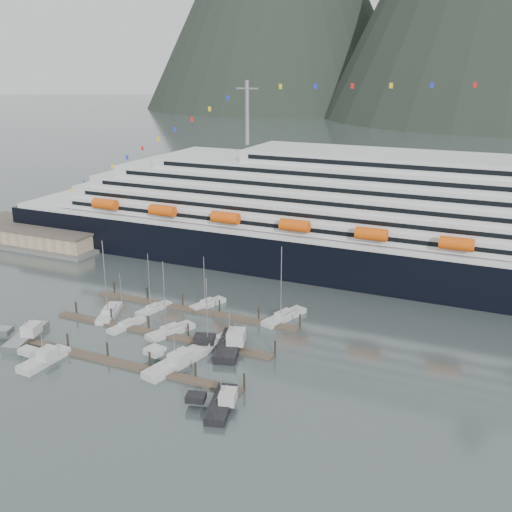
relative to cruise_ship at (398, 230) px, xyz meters
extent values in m
plane|color=#4E5C5B|center=(-30.03, -54.94, -12.04)|extent=(1600.00, 1600.00, 0.00)
cube|color=black|center=(-5.03, 0.06, -8.04)|extent=(210.00, 28.00, 12.00)
cube|color=silver|center=(-5.03, 0.06, -1.54)|extent=(205.80, 27.44, 1.50)
cube|color=silver|center=(-0.03, 0.06, 1.06)|extent=(185.00, 26.00, 3.20)
cube|color=black|center=(-0.03, -12.99, 1.22)|extent=(175.75, 0.20, 1.00)
cube|color=silver|center=(1.97, 0.06, 4.26)|extent=(180.00, 25.00, 3.20)
cube|color=black|center=(1.97, -12.49, 4.42)|extent=(171.00, 0.20, 1.00)
cube|color=silver|center=(3.97, 0.06, 7.46)|extent=(172.00, 24.00, 3.20)
cube|color=black|center=(3.97, -11.99, 7.62)|extent=(163.40, 0.20, 1.00)
cube|color=silver|center=(5.97, 0.06, 10.66)|extent=(160.00, 23.00, 3.20)
cube|color=black|center=(5.97, -11.49, 10.82)|extent=(152.00, 0.20, 1.00)
cube|color=silver|center=(7.97, 0.06, 13.76)|extent=(140.00, 22.00, 3.00)
cube|color=black|center=(7.97, -10.99, 13.91)|extent=(133.00, 0.20, 1.00)
cube|color=silver|center=(9.97, 0.06, 16.76)|extent=(95.00, 20.00, 3.00)
cube|color=black|center=(9.97, -9.99, 16.91)|extent=(90.25, 0.20, 1.00)
cylinder|color=gray|center=(-40.03, 0.06, 26.26)|extent=(1.00, 1.00, 16.00)
cylinder|color=#F5550C|center=(-75.03, -14.94, 2.46)|extent=(7.00, 2.80, 2.80)
cylinder|color=#F5550C|center=(-57.03, -14.94, 2.46)|extent=(7.00, 2.80, 2.80)
cylinder|color=#F5550C|center=(-39.03, -14.94, 2.46)|extent=(7.00, 2.80, 2.80)
cylinder|color=#F5550C|center=(-21.03, -14.94, 2.46)|extent=(7.00, 2.80, 2.80)
cylinder|color=#F5550C|center=(-3.03, -14.94, 2.46)|extent=(7.00, 2.80, 2.80)
cylinder|color=#F5550C|center=(14.97, -14.94, 2.46)|extent=(7.00, 2.80, 2.80)
cube|color=#595956|center=(-102.03, -12.94, -11.74)|extent=(46.00, 20.00, 1.20)
cube|color=tan|center=(-102.03, -12.94, -9.54)|extent=(42.00, 16.00, 5.00)
cube|color=#595147|center=(-102.03, -12.94, -6.84)|extent=(43.00, 17.00, 0.60)
cube|color=#4D4232|center=(-35.03, -64.94, -11.79)|extent=(48.00, 2.00, 0.50)
cylinder|color=black|center=(-56.03, -63.84, -10.64)|extent=(0.36, 0.36, 3.20)
cylinder|color=black|center=(-47.03, -63.84, -10.64)|extent=(0.36, 0.36, 3.20)
cylinder|color=black|center=(-38.03, -63.84, -10.64)|extent=(0.36, 0.36, 3.20)
cylinder|color=black|center=(-29.03, -63.84, -10.64)|extent=(0.36, 0.36, 3.20)
cylinder|color=black|center=(-20.03, -63.84, -10.64)|extent=(0.36, 0.36, 3.20)
cylinder|color=black|center=(-11.03, -63.84, -10.64)|extent=(0.36, 0.36, 3.20)
cube|color=#4D4232|center=(-35.03, -51.94, -11.79)|extent=(48.00, 2.00, 0.50)
cylinder|color=black|center=(-56.03, -50.84, -10.64)|extent=(0.36, 0.36, 3.20)
cylinder|color=black|center=(-47.03, -50.84, -10.64)|extent=(0.36, 0.36, 3.20)
cylinder|color=black|center=(-38.03, -50.84, -10.64)|extent=(0.36, 0.36, 3.20)
cylinder|color=black|center=(-29.03, -50.84, -10.64)|extent=(0.36, 0.36, 3.20)
cylinder|color=black|center=(-20.03, -50.84, -10.64)|extent=(0.36, 0.36, 3.20)
cylinder|color=black|center=(-11.03, -50.84, -10.64)|extent=(0.36, 0.36, 3.20)
cube|color=#4D4232|center=(-35.03, -38.94, -11.79)|extent=(48.00, 2.00, 0.50)
cylinder|color=black|center=(-56.03, -37.84, -10.64)|extent=(0.36, 0.36, 3.20)
cylinder|color=black|center=(-47.03, -37.84, -10.64)|extent=(0.36, 0.36, 3.20)
cylinder|color=black|center=(-38.03, -37.84, -10.64)|extent=(0.36, 0.36, 3.20)
cylinder|color=black|center=(-29.03, -37.84, -10.64)|extent=(0.36, 0.36, 3.20)
cylinder|color=black|center=(-20.03, -37.84, -10.64)|extent=(0.36, 0.36, 3.20)
cylinder|color=black|center=(-11.03, -37.84, -10.64)|extent=(0.36, 0.36, 3.20)
cube|color=#B6B6B6|center=(-49.58, -48.21, -11.79)|extent=(6.52, 10.71, 1.61)
cube|color=#B6B6B6|center=(-49.58, -48.21, -10.72)|extent=(3.45, 4.20, 0.92)
cylinder|color=gray|center=(-49.21, -49.17, -3.21)|extent=(0.18, 0.18, 15.59)
cube|color=#B6B6B6|center=(-42.77, -51.58, -11.79)|extent=(4.05, 8.99, 1.22)
cube|color=#B6B6B6|center=(-42.77, -51.58, -11.04)|extent=(2.34, 3.35, 0.70)
cylinder|color=gray|center=(-42.95, -52.43, -5.83)|extent=(0.14, 0.14, 10.86)
cube|color=#B6B6B6|center=(-33.22, -50.53, -11.79)|extent=(6.50, 10.43, 1.50)
cube|color=#B6B6B6|center=(-33.22, -50.53, -10.81)|extent=(3.35, 4.10, 0.85)
cylinder|color=gray|center=(-33.62, -51.47, -4.03)|extent=(0.17, 0.17, 14.10)
cube|color=#B6B6B6|center=(-42.55, -42.21, -11.79)|extent=(4.33, 9.06, 1.23)
cube|color=#B6B6B6|center=(-42.55, -42.21, -11.03)|extent=(2.44, 3.40, 0.70)
cylinder|color=gray|center=(-42.77, -43.07, -5.16)|extent=(0.14, 0.14, 12.19)
cube|color=#B6B6B6|center=(-33.27, -35.17, -11.79)|extent=(5.34, 8.85, 1.33)
cube|color=#B6B6B6|center=(-33.27, -35.17, -10.95)|extent=(2.84, 3.47, 0.76)
cylinder|color=gray|center=(-33.58, -35.97, -5.93)|extent=(0.15, 0.15, 10.52)
cube|color=#B6B6B6|center=(-15.51, -34.94, -11.79)|extent=(6.27, 11.82, 1.53)
cube|color=#B6B6B6|center=(-15.51, -34.94, -10.78)|extent=(3.33, 4.51, 0.88)
cylinder|color=gray|center=(-15.87, -36.04, -3.60)|extent=(0.18, 0.18, 14.90)
cube|color=#B6B6B6|center=(-23.19, -52.43, -11.79)|extent=(4.80, 9.57, 1.43)
cube|color=#B6B6B6|center=(-23.19, -52.43, -10.86)|extent=(2.76, 3.62, 0.82)
cylinder|color=gray|center=(-23.41, -53.32, -4.64)|extent=(0.16, 0.16, 12.95)
cube|color=#97999C|center=(-57.03, -64.01, -11.69)|extent=(6.73, 12.70, 1.88)
cube|color=#97999C|center=(-61.48, -65.33, -10.53)|extent=(3.84, 3.49, 1.13)
cube|color=#B6B6B6|center=(-55.85, -63.66, -9.87)|extent=(3.57, 4.27, 2.07)
cube|color=black|center=(-55.85, -63.66, -9.12)|extent=(3.32, 3.98, 0.47)
cylinder|color=gray|center=(-57.03, -64.01, -8.27)|extent=(0.15, 0.15, 4.71)
cube|color=#B6B6B6|center=(-47.12, -69.94, -11.69)|extent=(3.79, 10.07, 1.80)
cube|color=#B6B6B6|center=(-50.88, -69.73, -10.60)|extent=(3.18, 2.35, 1.08)
cube|color=#B6B6B6|center=(-46.13, -70.00, -9.97)|extent=(2.68, 3.11, 1.98)
cube|color=black|center=(-46.13, -70.00, -9.25)|extent=(2.49, 2.90, 0.45)
cylinder|color=gray|center=(-47.12, -69.94, -8.44)|extent=(0.14, 0.14, 4.50)
cube|color=#B6B6B6|center=(-25.37, -61.61, -11.69)|extent=(6.17, 13.53, 1.87)
cube|color=#B6B6B6|center=(-30.23, -60.51, -10.54)|extent=(3.74, 3.51, 1.12)
cube|color=#B6B6B6|center=(-24.09, -61.90, -9.89)|extent=(3.42, 4.41, 2.06)
cube|color=black|center=(-24.09, -61.90, -9.14)|extent=(3.18, 4.12, 0.47)
cylinder|color=gray|center=(-25.37, -61.61, -8.29)|extent=(0.15, 0.15, 4.68)
cube|color=black|center=(-12.03, -69.94, -11.69)|extent=(5.78, 10.96, 1.75)
cube|color=black|center=(-15.88, -70.98, -10.64)|extent=(3.47, 3.01, 1.05)
cube|color=#B6B6B6|center=(-11.01, -69.67, -10.03)|extent=(3.19, 3.68, 1.92)
cube|color=black|center=(-11.01, -69.67, -9.33)|extent=(2.96, 3.43, 0.44)
cylinder|color=gray|center=(-12.03, -69.94, -8.54)|extent=(0.14, 0.14, 4.37)
cube|color=black|center=(-19.67, -51.83, -11.69)|extent=(7.43, 13.00, 2.25)
cube|color=black|center=(-24.17, -53.18, -10.24)|extent=(4.44, 3.70, 1.35)
cube|color=#B6B6B6|center=(-18.49, -51.47, -9.45)|extent=(4.08, 4.46, 2.47)
cube|color=black|center=(-18.49, -51.47, -8.56)|extent=(3.79, 4.16, 0.56)
cylinder|color=gray|center=(-19.67, -51.83, -7.54)|extent=(0.18, 0.18, 5.62)
camera|label=1|loc=(25.60, -140.91, 38.34)|focal=42.00mm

